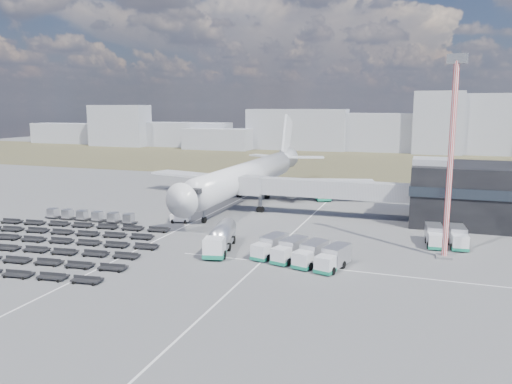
% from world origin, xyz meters
% --- Properties ---
extents(ground, '(420.00, 420.00, 0.00)m').
position_xyz_m(ground, '(0.00, 0.00, 0.00)').
color(ground, '#565659').
rests_on(ground, ground).
extents(grass_strip, '(420.00, 90.00, 0.01)m').
position_xyz_m(grass_strip, '(0.00, 110.00, 0.01)').
color(grass_strip, brown).
rests_on(grass_strip, ground).
extents(lane_markings, '(47.12, 110.00, 0.01)m').
position_xyz_m(lane_markings, '(9.77, 3.00, 0.01)').
color(lane_markings, silver).
rests_on(lane_markings, ground).
extents(terminal, '(30.40, 16.40, 11.00)m').
position_xyz_m(terminal, '(47.77, 23.96, 5.25)').
color(terminal, black).
rests_on(terminal, ground).
extents(jet_bridge, '(30.30, 3.80, 7.05)m').
position_xyz_m(jet_bridge, '(15.90, 20.42, 5.05)').
color(jet_bridge, '#939399').
rests_on(jet_bridge, ground).
extents(airliner, '(51.59, 64.53, 17.62)m').
position_xyz_m(airliner, '(0.00, 32.38, 5.29)').
color(airliner, silver).
rests_on(airliner, ground).
extents(skyline, '(300.61, 25.96, 25.61)m').
position_xyz_m(skyline, '(3.44, 153.23, 9.62)').
color(skyline, '#999CA7').
rests_on(skyline, ground).
extents(fuel_tanker, '(4.82, 11.03, 3.46)m').
position_xyz_m(fuel_tanker, '(9.03, -5.09, 1.73)').
color(fuel_tanker, silver).
rests_on(fuel_tanker, ground).
extents(pushback_tug, '(3.51, 2.39, 1.46)m').
position_xyz_m(pushback_tug, '(-4.00, 8.00, 0.73)').
color(pushback_tug, silver).
rests_on(pushback_tug, ground).
extents(catering_truck, '(5.34, 7.54, 3.20)m').
position_xyz_m(catering_truck, '(14.38, 36.97, 1.64)').
color(catering_truck, silver).
rests_on(catering_truck, ground).
extents(service_trucks_near, '(12.50, 8.94, 2.51)m').
position_xyz_m(service_trucks_near, '(20.70, -6.75, 1.36)').
color(service_trucks_near, silver).
rests_on(service_trucks_near, ground).
extents(service_trucks_far, '(5.88, 6.82, 2.55)m').
position_xyz_m(service_trucks_far, '(38.42, 7.35, 1.39)').
color(service_trucks_far, silver).
rests_on(service_trucks_far, ground).
extents(uld_row, '(17.64, 2.31, 1.60)m').
position_xyz_m(uld_row, '(-19.18, 3.75, 0.96)').
color(uld_row, black).
rests_on(uld_row, ground).
extents(baggage_dollies, '(37.10, 28.56, 0.80)m').
position_xyz_m(baggage_dollies, '(-16.91, -12.26, 0.40)').
color(baggage_dollies, black).
rests_on(baggage_dollies, ground).
extents(floodlight_mast, '(2.48, 2.01, 25.98)m').
position_xyz_m(floodlight_mast, '(38.10, 1.43, 13.02)').
color(floodlight_mast, red).
rests_on(floodlight_mast, ground).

